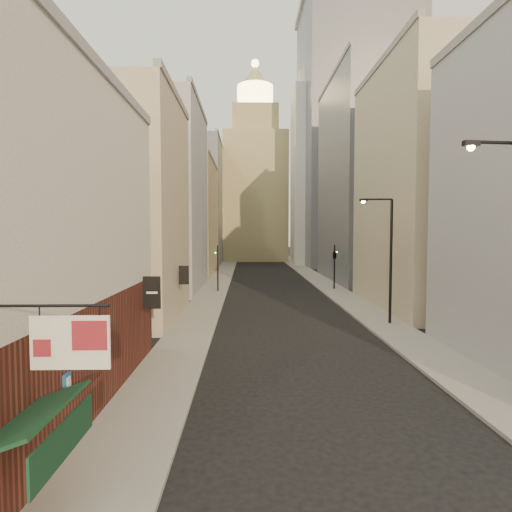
{
  "coord_description": "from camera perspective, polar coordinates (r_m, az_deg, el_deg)",
  "views": [
    {
      "loc": [
        -2.94,
        -5.58,
        6.38
      ],
      "look_at": [
        -2.35,
        21.26,
        4.87
      ],
      "focal_mm": 30.0,
      "sensor_mm": 36.0,
      "label": 1
    }
  ],
  "objects": [
    {
      "name": "sidewalk_left",
      "position": [
        61.01,
        -4.6,
        -2.73
      ],
      "size": [
        3.0,
        140.0,
        0.15
      ],
      "primitive_type": "cube",
      "color": "gray",
      "rests_on": "ground"
    },
    {
      "name": "sidewalk_right",
      "position": [
        61.63,
        7.57,
        -2.68
      ],
      "size": [
        3.0,
        140.0,
        0.15
      ],
      "primitive_type": "cube",
      "color": "gray",
      "rests_on": "ground"
    },
    {
      "name": "near_building_left",
      "position": [
        16.65,
        -30.17,
        1.55
      ],
      "size": [
        8.3,
        23.04,
        12.3
      ],
      "color": "#5D2A20",
      "rests_on": "ground"
    },
    {
      "name": "left_bldg_beige",
      "position": [
        32.89,
        -17.34,
        5.9
      ],
      "size": [
        8.0,
        12.0,
        16.0
      ],
      "primitive_type": "cube",
      "color": "tan",
      "rests_on": "ground"
    },
    {
      "name": "left_bldg_grey",
      "position": [
        48.57,
        -12.11,
        7.42
      ],
      "size": [
        8.0,
        16.0,
        20.0
      ],
      "primitive_type": "cube",
      "color": "#A2A1A7",
      "rests_on": "ground"
    },
    {
      "name": "left_bldg_tan",
      "position": [
        66.23,
        -9.16,
        5.01
      ],
      "size": [
        8.0,
        18.0,
        17.0
      ],
      "primitive_type": "cube",
      "color": "tan",
      "rests_on": "ground"
    },
    {
      "name": "left_bldg_wingrid",
      "position": [
        86.24,
        -7.34,
        6.92
      ],
      "size": [
        8.0,
        20.0,
        24.0
      ],
      "primitive_type": "cube",
      "color": "gray",
      "rests_on": "ground"
    },
    {
      "name": "right_bldg_beige",
      "position": [
        38.76,
        21.66,
        8.35
      ],
      "size": [
        8.0,
        16.0,
        20.0
      ],
      "primitive_type": "cube",
      "color": "tan",
      "rests_on": "ground"
    },
    {
      "name": "right_bldg_wingrid",
      "position": [
        57.93,
        13.9,
        9.68
      ],
      "size": [
        8.0,
        20.0,
        26.0
      ],
      "primitive_type": "cube",
      "color": "gray",
      "rests_on": "ground"
    },
    {
      "name": "highrise",
      "position": [
        88.29,
        12.99,
        15.74
      ],
      "size": [
        21.0,
        23.0,
        51.2
      ],
      "color": "gray",
      "rests_on": "ground"
    },
    {
      "name": "clock_tower",
      "position": [
        98.24,
        -0.12,
        9.79
      ],
      "size": [
        14.0,
        14.0,
        44.9
      ],
      "color": "tan",
      "rests_on": "ground"
    },
    {
      "name": "white_tower",
      "position": [
        85.45,
        7.62,
        11.41
      ],
      "size": [
        8.0,
        8.0,
        41.5
      ],
      "color": "silver",
      "rests_on": "ground"
    },
    {
      "name": "streetlamp_mid",
      "position": [
        30.39,
        17.15,
        0.36
      ],
      "size": [
        2.27,
        0.33,
        8.65
      ],
      "rotation": [
        0.0,
        0.0,
        -0.06
      ],
      "color": "black",
      "rests_on": "ground"
    },
    {
      "name": "traffic_light_left",
      "position": [
        45.11,
        -5.13,
        -0.48
      ],
      "size": [
        0.53,
        0.41,
        5.0
      ],
      "rotation": [
        0.0,
        0.0,
        3.21
      ],
      "color": "black",
      "rests_on": "ground"
    },
    {
      "name": "traffic_light_right",
      "position": [
        47.55,
        10.43,
        0.2
      ],
      "size": [
        0.83,
        0.83,
        5.0
      ],
      "rotation": [
        0.0,
        0.0,
        3.48
      ],
      "color": "black",
      "rests_on": "ground"
    }
  ]
}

